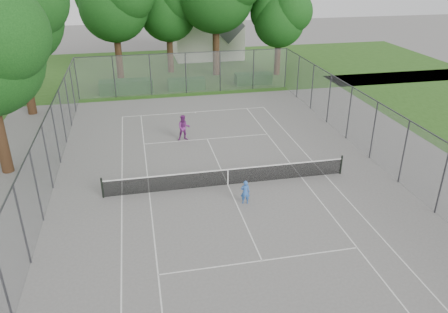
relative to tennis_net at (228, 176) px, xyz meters
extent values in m
plane|color=slate|center=(0.00, 0.00, -0.51)|extent=(120.00, 120.00, 0.00)
cube|color=#244B15|center=(0.00, 26.00, -0.51)|extent=(60.00, 20.00, 0.00)
cube|color=silver|center=(0.00, 11.88, -0.50)|extent=(10.97, 0.06, 0.01)
cube|color=silver|center=(-5.49, 0.00, -0.50)|extent=(0.06, 23.77, 0.01)
cube|color=silver|center=(5.49, 0.00, -0.50)|extent=(0.06, 23.77, 0.01)
cube|color=silver|center=(-4.12, 0.00, -0.50)|extent=(0.06, 23.77, 0.01)
cube|color=silver|center=(4.12, 0.00, -0.50)|extent=(0.06, 23.77, 0.01)
cube|color=silver|center=(0.00, -6.40, -0.50)|extent=(8.23, 0.06, 0.01)
cube|color=silver|center=(0.00, 6.40, -0.50)|extent=(8.23, 0.06, 0.01)
cube|color=silver|center=(0.00, 0.00, -0.50)|extent=(0.06, 12.80, 0.01)
cube|color=silver|center=(0.00, 11.73, -0.50)|extent=(0.06, 0.30, 0.01)
cylinder|color=black|center=(-6.39, 0.00, 0.04)|extent=(0.10, 0.10, 1.10)
cylinder|color=black|center=(6.39, 0.00, 0.04)|extent=(0.10, 0.10, 1.10)
cube|color=black|center=(0.00, 0.00, -0.06)|extent=(12.67, 0.01, 0.86)
cube|color=white|center=(0.00, 0.00, 0.40)|extent=(12.77, 0.03, 0.06)
cube|color=white|center=(0.00, 0.00, -0.07)|extent=(0.05, 0.02, 0.88)
cylinder|color=#38383D|center=(-9.00, 17.00, 1.24)|extent=(0.08, 0.08, 3.50)
cylinder|color=#38383D|center=(9.00, 17.00, 1.24)|extent=(0.08, 0.08, 3.50)
cube|color=slate|center=(0.00, 17.00, 1.24)|extent=(18.00, 0.02, 3.50)
cube|color=slate|center=(-9.00, 0.00, 1.24)|extent=(0.02, 34.00, 3.50)
cube|color=slate|center=(9.00, 0.00, 1.24)|extent=(0.02, 34.00, 3.50)
cube|color=#38383D|center=(0.00, 17.00, 2.99)|extent=(18.00, 0.05, 0.05)
cube|color=#38383D|center=(-9.00, 0.00, 2.99)|extent=(0.05, 34.00, 0.05)
cube|color=#38383D|center=(9.00, 0.00, 2.99)|extent=(0.05, 34.00, 0.05)
cylinder|color=#331F12|center=(-5.63, 23.17, 1.70)|extent=(0.64, 0.64, 4.42)
sphere|color=#0F3A10|center=(-5.63, 23.17, 6.11)|extent=(6.29, 6.29, 6.29)
cylinder|color=#331F12|center=(-0.60, 24.77, 1.43)|extent=(0.61, 0.61, 3.89)
sphere|color=#0F3A10|center=(-0.60, 24.77, 5.31)|extent=(5.53, 5.53, 5.53)
sphere|color=#0F3A10|center=(0.51, 23.94, 6.41)|extent=(4.42, 4.42, 4.42)
sphere|color=#0F3A10|center=(-1.56, 25.46, 6.14)|extent=(4.14, 4.14, 4.14)
cylinder|color=#331F12|center=(3.75, 22.74, 2.05)|extent=(0.67, 0.67, 5.13)
cylinder|color=#331F12|center=(9.72, 21.59, 1.20)|extent=(0.59, 0.59, 3.42)
sphere|color=#0F3A10|center=(9.72, 21.59, 4.61)|extent=(4.86, 4.86, 4.86)
sphere|color=#0F3A10|center=(10.70, 20.86, 5.58)|extent=(3.89, 3.89, 3.89)
sphere|color=#0F3A10|center=(8.87, 22.20, 5.34)|extent=(3.64, 3.64, 3.64)
cylinder|color=#331F12|center=(-12.17, 14.10, 1.83)|extent=(0.65, 0.65, 4.69)
sphere|color=#0F3A10|center=(-12.17, 14.10, 6.51)|extent=(6.67, 6.67, 6.67)
cylinder|color=#331F12|center=(-11.73, 4.09, 1.63)|extent=(0.63, 0.63, 4.28)
cube|color=#164215|center=(-5.11, 18.17, 0.06)|extent=(4.55, 1.37, 1.14)
cube|color=#164215|center=(0.15, 18.06, 0.01)|extent=(3.29, 0.94, 1.03)
cube|color=#164215|center=(6.48, 18.68, -0.01)|extent=(3.37, 1.23, 1.01)
cube|color=silver|center=(4.31, 31.13, 2.34)|extent=(7.60, 5.70, 5.70)
cube|color=#4C4D51|center=(4.31, 31.13, 5.19)|extent=(7.53, 5.89, 7.53)
imported|color=#3264BC|center=(0.43, -1.98, 0.11)|extent=(0.49, 0.37, 1.23)
imported|color=#7C297D|center=(-1.49, 6.57, 0.34)|extent=(0.84, 0.66, 1.70)
camera|label=1|loc=(-4.34, -19.77, 10.62)|focal=35.00mm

